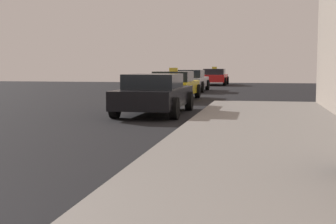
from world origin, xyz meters
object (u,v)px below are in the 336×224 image
Objects in this scene: car_black at (155,94)px; car_silver at (190,80)px; car_red at (215,77)px; car_yellow at (174,85)px.

car_black is 13.68m from car_silver.
car_red is (0.58, 9.51, -0.00)m from car_silver.
car_yellow is 7.23m from car_silver.
car_black is at bearing -89.21° from car_red.
car_red is at bearing 89.26° from car_yellow.
car_red reaches higher than car_silver.
car_black and car_silver have the same top height.
car_black is 1.07× the size of car_red.
car_silver is 1.09× the size of car_red.
car_yellow is at bearing -87.15° from car_silver.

